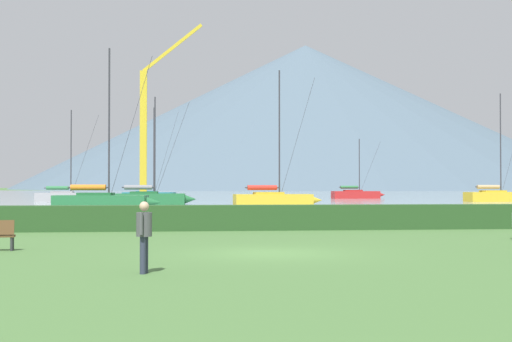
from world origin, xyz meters
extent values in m
plane|color=#477038|center=(0.00, 0.00, 0.00)|extent=(1000.00, 1000.00, 0.00)
cube|color=#8C9EA3|center=(0.00, 137.00, 0.00)|extent=(320.00, 246.00, 0.00)
cube|color=#284C23|center=(0.00, 11.00, 0.56)|extent=(80.00, 1.20, 1.13)
cube|color=#9E9EA3|center=(-16.07, 66.91, 0.55)|extent=(6.93, 2.38, 1.09)
cone|color=#9E9EA3|center=(-12.11, 66.91, 0.55)|extent=(1.19, 0.93, 0.93)
cube|color=gray|center=(-16.46, 66.91, 0.94)|extent=(2.57, 1.66, 0.69)
cylinder|color=#333338|center=(-15.48, 66.91, 5.84)|extent=(0.14, 0.14, 10.48)
cylinder|color=#333338|center=(-17.03, 66.92, 1.69)|extent=(3.12, 0.12, 0.12)
cylinder|color=#2D7542|center=(-17.03, 66.92, 1.69)|extent=(2.65, 0.44, 0.44)
cylinder|color=#333338|center=(-13.84, 66.91, 5.58)|extent=(3.29, 0.03, 9.96)
cube|color=#19707A|center=(-6.41, 74.01, 0.54)|extent=(7.04, 3.06, 1.07)
cone|color=#19707A|center=(-2.53, 73.59, 0.54)|extent=(1.26, 1.03, 0.91)
cube|color=#16646E|center=(-6.80, 74.05, 0.93)|extent=(2.70, 1.90, 0.68)
cylinder|color=#333338|center=(-5.83, 73.95, 6.42)|extent=(0.14, 0.14, 11.66)
cylinder|color=#333338|center=(-7.36, 74.11, 1.66)|extent=(3.07, 0.44, 0.12)
cylinder|color=#2847A3|center=(-7.36, 74.11, 1.66)|extent=(2.64, 0.71, 0.43)
cylinder|color=#333338|center=(-4.23, 73.78, 6.13)|extent=(3.23, 0.38, 11.08)
cube|color=#236B38|center=(-5.69, 52.76, 0.59)|extent=(7.51, 2.85, 1.16)
cone|color=#236B38|center=(-1.46, 52.58, 0.59)|extent=(1.31, 1.04, 0.99)
cube|color=#206032|center=(-6.11, 52.78, 1.01)|extent=(2.82, 1.89, 0.74)
cylinder|color=#333338|center=(-5.05, 52.73, 5.85)|extent=(0.15, 0.15, 10.43)
cylinder|color=#333338|center=(-6.72, 52.80, 1.80)|extent=(3.34, 0.27, 0.13)
cylinder|color=gray|center=(-6.72, 52.80, 1.80)|extent=(2.85, 0.58, 0.47)
cylinder|color=#333338|center=(-3.31, 52.66, 5.59)|extent=(3.52, 0.18, 9.92)
cube|color=gold|center=(6.28, 46.42, 0.58)|extent=(7.48, 2.91, 1.16)
cone|color=gold|center=(10.47, 46.64, 0.58)|extent=(1.31, 1.05, 0.98)
cube|color=gold|center=(5.86, 46.40, 1.00)|extent=(2.82, 1.91, 0.74)
cylinder|color=#333338|center=(6.91, 46.45, 6.82)|extent=(0.15, 0.15, 12.37)
cylinder|color=#333338|center=(5.25, 46.36, 1.79)|extent=(3.31, 0.30, 0.13)
cylinder|color=red|center=(5.25, 46.36, 1.79)|extent=(2.84, 0.61, 0.46)
cylinder|color=#333338|center=(8.64, 46.55, 6.51)|extent=(3.50, 0.22, 11.76)
cube|color=red|center=(24.12, 85.18, 0.56)|extent=(7.13, 2.63, 1.11)
cone|color=red|center=(28.16, 85.30, 0.56)|extent=(1.24, 0.98, 0.94)
cube|color=#A52020|center=(23.72, 85.17, 0.96)|extent=(2.67, 1.77, 0.71)
cylinder|color=#333338|center=(24.73, 85.20, 4.84)|extent=(0.14, 0.14, 8.46)
cylinder|color=#333338|center=(23.14, 85.15, 1.72)|extent=(3.18, 0.21, 0.12)
cylinder|color=#2D7542|center=(23.14, 85.15, 1.72)|extent=(2.71, 0.52, 0.44)
cylinder|color=#333338|center=(26.39, 85.25, 4.63)|extent=(3.36, 0.13, 8.04)
cube|color=#236B38|center=(-9.03, 39.02, 0.60)|extent=(7.78, 3.40, 1.18)
cone|color=#236B38|center=(-4.75, 38.54, 0.60)|extent=(1.40, 1.14, 1.01)
cube|color=#206032|center=(-9.46, 39.07, 1.03)|extent=(2.98, 2.11, 0.75)
cylinder|color=#333338|center=(-8.39, 38.95, 7.01)|extent=(0.15, 0.15, 12.72)
cylinder|color=#333338|center=(-10.07, 39.13, 1.84)|extent=(3.39, 0.50, 0.13)
cylinder|color=orange|center=(-10.07, 39.13, 1.84)|extent=(2.92, 0.79, 0.47)
cylinder|color=#333338|center=(-6.62, 38.75, 6.69)|extent=(3.57, 0.43, 12.10)
cube|color=gold|center=(36.03, 62.78, 0.59)|extent=(7.62, 3.05, 1.17)
cube|color=gold|center=(35.61, 62.75, 1.02)|extent=(2.89, 1.97, 0.75)
cylinder|color=#333338|center=(36.67, 62.82, 6.96)|extent=(0.15, 0.15, 12.64)
cylinder|color=#333338|center=(35.00, 62.71, 1.82)|extent=(3.36, 0.35, 0.13)
cylinder|color=tan|center=(35.00, 62.71, 1.82)|extent=(2.88, 0.66, 0.47)
cylinder|color=#333338|center=(-7.89, 1.94, 0.23)|extent=(0.08, 0.08, 0.45)
cylinder|color=#333338|center=(-7.86, 1.61, 0.23)|extent=(0.08, 0.08, 0.45)
cylinder|color=#2D3347|center=(-3.57, -4.63, 0.42)|extent=(0.14, 0.14, 0.85)
cylinder|color=#2D3347|center=(-3.53, -4.46, 0.42)|extent=(0.14, 0.14, 0.85)
cylinder|color=#4C4C51|center=(-3.55, -4.55, 1.12)|extent=(0.36, 0.36, 0.55)
cylinder|color=#4C4C51|center=(-3.61, -4.78, 1.15)|extent=(0.09, 0.09, 0.50)
cylinder|color=#4C4C51|center=(-3.49, -4.31, 1.15)|extent=(0.09, 0.09, 0.50)
sphere|color=tan|center=(-3.55, -4.55, 1.54)|extent=(0.22, 0.22, 0.22)
cube|color=#333338|center=(-6.69, 62.84, 0.40)|extent=(2.00, 2.00, 0.80)
cube|color=gold|center=(-6.69, 62.84, 8.05)|extent=(0.80, 0.80, 14.51)
cube|color=gold|center=(-3.33, 62.84, 18.08)|extent=(6.94, 0.36, 5.82)
cone|color=#425666|center=(98.29, 373.67, 31.51)|extent=(209.18, 209.18, 63.01)
cone|color=#4C6070|center=(67.86, 369.23, 39.78)|extent=(312.53, 312.53, 79.56)
camera|label=1|loc=(-2.81, -21.16, 2.03)|focal=50.36mm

